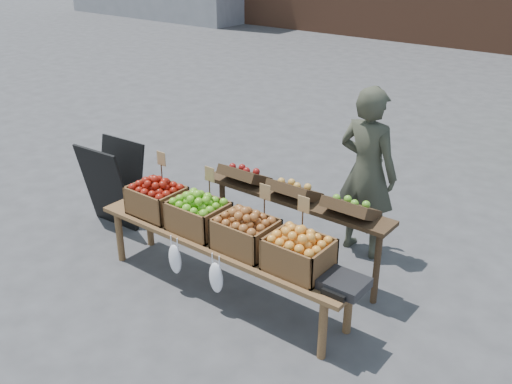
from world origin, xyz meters
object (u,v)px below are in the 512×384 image
Objects in this scene: crate_russet_pears at (199,216)px; crate_red_apples at (245,234)px; display_bench at (222,266)px; chalkboard_sign at (113,184)px; back_table at (293,223)px; crate_golden_apples at (157,200)px; crate_green_apples at (299,255)px; vendor at (367,173)px; weighing_scale at (344,283)px.

crate_russet_pears and crate_red_apples have the same top height.
display_bench is 0.51m from crate_red_apples.
chalkboard_sign is 2.20m from back_table.
crate_golden_apples is at bearing 180.00° from crate_red_apples.
back_table is 4.20× the size of crate_golden_apples.
display_bench is 5.40× the size of crate_russet_pears.
crate_green_apples is (2.70, -0.30, 0.22)m from chalkboard_sign.
back_table is 0.74m from crate_red_apples.
back_table is 4.20× the size of crate_green_apples.
vendor reaches higher than back_table.
crate_russet_pears is at bearing 180.00° from crate_green_apples.
crate_green_apples is 1.47× the size of weighing_scale.
crate_red_apples is at bearing -10.99° from chalkboard_sign.
chalkboard_sign is 1.96× the size of crate_red_apples.
back_table is at bearing 52.28° from crate_russet_pears.
weighing_scale is (1.52, 0.00, -0.10)m from crate_russet_pears.
crate_red_apples is (-0.36, -1.48, -0.17)m from vendor.
vendor is at bearing 65.15° from back_table.
weighing_scale reaches higher than display_bench.
crate_green_apples reaches higher than weighing_scale.
crate_red_apples is at bearing 0.00° from crate_russet_pears.
crate_green_apples reaches higher than display_bench.
chalkboard_sign is 1.96× the size of crate_russet_pears.
weighing_scale is at bearing 0.00° from crate_red_apples.
crate_golden_apples is at bearing 180.00° from crate_green_apples.
chalkboard_sign is 2.18m from crate_red_apples.
crate_russet_pears is at bearing 180.00° from display_bench.
chalkboard_sign reaches higher than crate_russet_pears.
display_bench is at bearing 0.00° from crate_golden_apples.
crate_red_apples is (1.10, 0.00, 0.00)m from crate_golden_apples.
display_bench is 1.29m from weighing_scale.
vendor reaches higher than crate_russet_pears.
back_table is 0.92m from crate_green_apples.
back_table is at bearing 69.63° from vendor.
crate_green_apples is (0.19, -1.48, -0.17)m from vendor.
crate_green_apples is at bearing 0.00° from crate_golden_apples.
chalkboard_sign is (-2.51, -1.19, -0.39)m from vendor.
crate_russet_pears and crate_green_apples have the same top height.
weighing_scale is at bearing 0.00° from display_bench.
crate_red_apples is at bearing 180.00° from crate_green_apples.
crate_green_apples is at bearing 0.00° from crate_russet_pears.
chalkboard_sign reaches higher than crate_red_apples.
crate_russet_pears is at bearing -13.63° from chalkboard_sign.
crate_russet_pears is (0.55, 0.00, 0.00)m from crate_golden_apples.
vendor is at bearing 22.18° from chalkboard_sign.
weighing_scale is (0.61, -1.48, -0.27)m from vendor.
back_table is (2.16, 0.42, 0.03)m from chalkboard_sign.
vendor is 3.53× the size of crate_green_apples.
crate_green_apples is at bearing 0.00° from crate_red_apples.
back_table is (-0.35, -0.76, -0.36)m from vendor.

